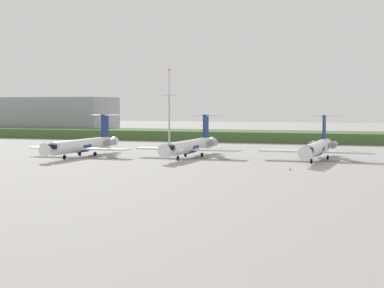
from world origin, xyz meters
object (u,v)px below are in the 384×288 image
(regional_jet_nearest, at_px, (83,145))
(safety_cone_front_marker, at_px, (290,169))
(regional_jet_third, at_px, (317,148))
(antenna_mast, at_px, (169,113))
(regional_jet_second, at_px, (191,146))

(regional_jet_nearest, distance_m, safety_cone_front_marker, 49.98)
(regional_jet_third, height_order, antenna_mast, antenna_mast)
(regional_jet_second, distance_m, safety_cone_front_marker, 31.70)
(regional_jet_second, height_order, antenna_mast, antenna_mast)
(regional_jet_nearest, distance_m, regional_jet_third, 49.93)
(regional_jet_nearest, distance_m, antenna_mast, 46.89)
(regional_jet_second, relative_size, regional_jet_third, 1.00)
(regional_jet_nearest, xyz_separation_m, regional_jet_second, (22.97, 5.17, 0.00))
(regional_jet_nearest, relative_size, antenna_mast, 1.46)
(regional_jet_second, xyz_separation_m, safety_cone_front_marker, (24.84, -19.56, -2.26))
(antenna_mast, bearing_deg, safety_cone_front_marker, -53.11)
(regional_jet_third, height_order, safety_cone_front_marker, regional_jet_third)
(regional_jet_second, xyz_separation_m, antenna_mast, (-20.79, 41.24, 6.34))
(regional_jet_third, relative_size, antenna_mast, 1.46)
(regional_jet_third, xyz_separation_m, antenna_mast, (-47.24, 39.25, 6.34))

